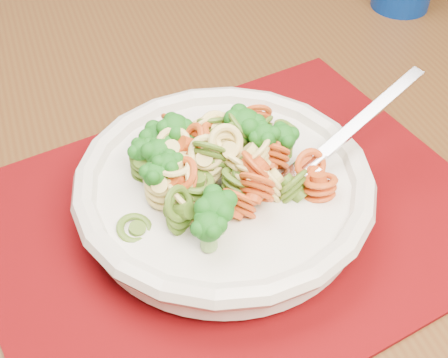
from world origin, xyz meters
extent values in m
cube|color=#482E14|center=(-0.07, 0.39, 0.74)|extent=(1.58, 1.10, 0.04)
cube|color=#540308|center=(-0.11, 0.28, 0.76)|extent=(0.47, 0.41, 0.00)
cylinder|color=beige|center=(-0.11, 0.29, 0.76)|extent=(0.10, 0.10, 0.01)
cylinder|color=beige|center=(-0.11, 0.29, 0.78)|extent=(0.22, 0.22, 0.03)
torus|color=beige|center=(-0.11, 0.29, 0.80)|extent=(0.24, 0.24, 0.02)
camera|label=1|loc=(-0.21, -0.05, 1.14)|focal=50.00mm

